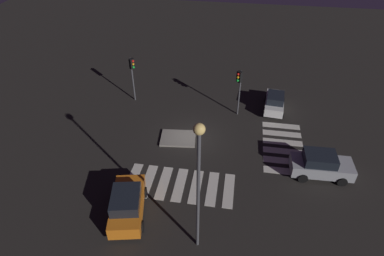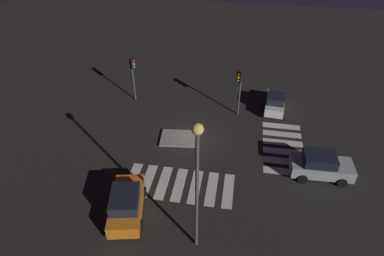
% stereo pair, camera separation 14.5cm
% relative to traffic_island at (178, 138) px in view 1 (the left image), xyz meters
% --- Properties ---
extents(ground_plane, '(80.00, 80.00, 0.00)m').
position_rel_traffic_island_xyz_m(ground_plane, '(1.10, 0.38, -0.09)').
color(ground_plane, black).
extents(traffic_island, '(3.06, 2.43, 0.18)m').
position_rel_traffic_island_xyz_m(traffic_island, '(0.00, 0.00, 0.00)').
color(traffic_island, gray).
rests_on(traffic_island, ground).
extents(car_silver, '(4.42, 2.16, 1.90)m').
position_rel_traffic_island_xyz_m(car_silver, '(10.89, -2.42, 0.84)').
color(car_silver, '#9EA0A5').
rests_on(car_silver, ground).
extents(car_orange, '(2.78, 4.71, 1.95)m').
position_rel_traffic_island_xyz_m(car_orange, '(-1.64, -8.04, 0.87)').
color(car_orange, orange).
rests_on(car_orange, ground).
extents(car_white, '(2.09, 3.99, 1.69)m').
position_rel_traffic_island_xyz_m(car_white, '(8.00, 5.85, 0.74)').
color(car_white, silver).
rests_on(car_white, ground).
extents(traffic_light_west, '(0.53, 0.54, 4.41)m').
position_rel_traffic_island_xyz_m(traffic_light_west, '(-5.27, 5.36, 3.25)').
color(traffic_light_west, '#47474C').
rests_on(traffic_light_west, ground).
extents(traffic_light_north, '(0.54, 0.53, 4.38)m').
position_rel_traffic_island_xyz_m(traffic_light_north, '(4.57, 4.43, 3.23)').
color(traffic_light_north, '#47474C').
rests_on(traffic_light_north, ground).
extents(street_lamp, '(0.56, 0.56, 8.71)m').
position_rel_traffic_island_xyz_m(street_lamp, '(3.02, -9.53, 5.74)').
color(street_lamp, '#47474C').
rests_on(street_lamp, ground).
extents(crosswalk_near, '(7.60, 3.20, 0.02)m').
position_rel_traffic_island_xyz_m(crosswalk_near, '(1.10, -5.05, -0.08)').
color(crosswalk_near, silver).
rests_on(crosswalk_near, ground).
extents(crosswalk_side, '(3.20, 6.45, 0.02)m').
position_rel_traffic_island_xyz_m(crosswalk_side, '(8.55, 0.38, -0.08)').
color(crosswalk_side, silver).
rests_on(crosswalk_side, ground).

